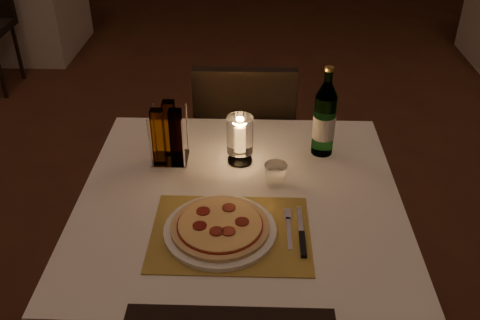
{
  "coord_description": "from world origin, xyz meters",
  "views": [
    {
      "loc": [
        0.07,
        -2.06,
        1.74
      ],
      "look_at": [
        0.03,
        -0.7,
        0.86
      ],
      "focal_mm": 40.0,
      "sensor_mm": 36.0,
      "label": 1
    }
  ],
  "objects_px": {
    "pizza": "(220,226)",
    "tumbler": "(276,175)",
    "neighbor_table_left": "(22,7)",
    "chair_far": "(245,134)",
    "plate": "(220,230)",
    "hurricane_candle": "(240,136)",
    "water_bottle": "(324,120)",
    "main_table": "(240,280)"
  },
  "relations": [
    {
      "from": "pizza",
      "to": "tumbler",
      "type": "distance_m",
      "value": 0.29
    },
    {
      "from": "neighbor_table_left",
      "to": "pizza",
      "type": "bearing_deg",
      "value": -60.06
    },
    {
      "from": "chair_far",
      "to": "neighbor_table_left",
      "type": "distance_m",
      "value": 3.1
    },
    {
      "from": "plate",
      "to": "tumbler",
      "type": "height_order",
      "value": "tumbler"
    },
    {
      "from": "plate",
      "to": "neighbor_table_left",
      "type": "bearing_deg",
      "value": 119.94
    },
    {
      "from": "chair_far",
      "to": "hurricane_candle",
      "type": "distance_m",
      "value": 0.59
    },
    {
      "from": "water_bottle",
      "to": "neighbor_table_left",
      "type": "height_order",
      "value": "water_bottle"
    },
    {
      "from": "tumbler",
      "to": "hurricane_candle",
      "type": "bearing_deg",
      "value": 131.97
    },
    {
      "from": "main_table",
      "to": "pizza",
      "type": "distance_m",
      "value": 0.44
    },
    {
      "from": "chair_far",
      "to": "tumbler",
      "type": "bearing_deg",
      "value": -80.21
    },
    {
      "from": "chair_far",
      "to": "plate",
      "type": "xyz_separation_m",
      "value": [
        -0.05,
        -0.89,
        0.2
      ]
    },
    {
      "from": "main_table",
      "to": "plate",
      "type": "height_order",
      "value": "plate"
    },
    {
      "from": "main_table",
      "to": "chair_far",
      "type": "bearing_deg",
      "value": 90.0
    },
    {
      "from": "main_table",
      "to": "hurricane_candle",
      "type": "height_order",
      "value": "hurricane_candle"
    },
    {
      "from": "plate",
      "to": "neighbor_table_left",
      "type": "xyz_separation_m",
      "value": [
        -1.9,
        3.3,
        -0.38
      ]
    },
    {
      "from": "main_table",
      "to": "neighbor_table_left",
      "type": "distance_m",
      "value": 3.68
    },
    {
      "from": "chair_far",
      "to": "pizza",
      "type": "distance_m",
      "value": 0.92
    },
    {
      "from": "main_table",
      "to": "water_bottle",
      "type": "relative_size",
      "value": 3.12
    },
    {
      "from": "neighbor_table_left",
      "to": "hurricane_candle",
      "type": "bearing_deg",
      "value": -56.35
    },
    {
      "from": "chair_far",
      "to": "tumbler",
      "type": "height_order",
      "value": "chair_far"
    },
    {
      "from": "neighbor_table_left",
      "to": "main_table",
      "type": "bearing_deg",
      "value": -57.98
    },
    {
      "from": "chair_far",
      "to": "hurricane_candle",
      "type": "bearing_deg",
      "value": -90.66
    },
    {
      "from": "chair_far",
      "to": "tumbler",
      "type": "xyz_separation_m",
      "value": [
        0.11,
        -0.65,
        0.23
      ]
    },
    {
      "from": "chair_far",
      "to": "hurricane_candle",
      "type": "height_order",
      "value": "hurricane_candle"
    },
    {
      "from": "hurricane_candle",
      "to": "main_table",
      "type": "bearing_deg",
      "value": -88.26
    },
    {
      "from": "tumbler",
      "to": "neighbor_table_left",
      "type": "distance_m",
      "value": 3.7
    },
    {
      "from": "water_bottle",
      "to": "hurricane_candle",
      "type": "xyz_separation_m",
      "value": [
        -0.29,
        -0.07,
        -0.03
      ]
    },
    {
      "from": "plate",
      "to": "pizza",
      "type": "distance_m",
      "value": 0.02
    },
    {
      "from": "main_table",
      "to": "neighbor_table_left",
      "type": "relative_size",
      "value": 1.0
    },
    {
      "from": "main_table",
      "to": "water_bottle",
      "type": "height_order",
      "value": "water_bottle"
    },
    {
      "from": "main_table",
      "to": "water_bottle",
      "type": "xyz_separation_m",
      "value": [
        0.28,
        0.27,
        0.5
      ]
    },
    {
      "from": "water_bottle",
      "to": "main_table",
      "type": "bearing_deg",
      "value": -136.28
    },
    {
      "from": "hurricane_candle",
      "to": "neighbor_table_left",
      "type": "xyz_separation_m",
      "value": [
        -1.94,
        2.92,
        -0.47
      ]
    },
    {
      "from": "pizza",
      "to": "hurricane_candle",
      "type": "distance_m",
      "value": 0.39
    },
    {
      "from": "pizza",
      "to": "chair_far",
      "type": "bearing_deg",
      "value": 86.8
    },
    {
      "from": "plate",
      "to": "pizza",
      "type": "xyz_separation_m",
      "value": [
        -0.0,
        0.0,
        0.02
      ]
    },
    {
      "from": "hurricane_candle",
      "to": "neighbor_table_left",
      "type": "distance_m",
      "value": 3.54
    },
    {
      "from": "main_table",
      "to": "pizza",
      "type": "xyz_separation_m",
      "value": [
        -0.05,
        -0.18,
        0.39
      ]
    },
    {
      "from": "water_bottle",
      "to": "pizza",
      "type": "bearing_deg",
      "value": -126.39
    },
    {
      "from": "water_bottle",
      "to": "hurricane_candle",
      "type": "bearing_deg",
      "value": -166.21
    },
    {
      "from": "hurricane_candle",
      "to": "neighbor_table_left",
      "type": "bearing_deg",
      "value": 123.65
    },
    {
      "from": "main_table",
      "to": "plate",
      "type": "distance_m",
      "value": 0.42
    }
  ]
}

